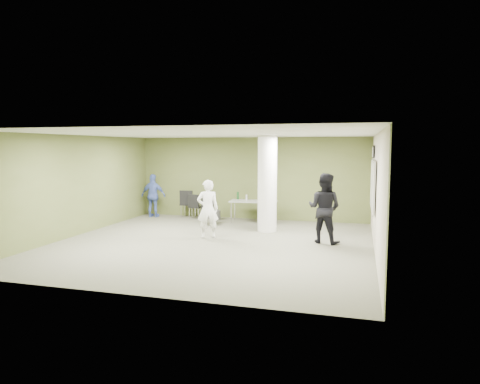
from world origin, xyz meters
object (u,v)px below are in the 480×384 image
(chair_back_left, at_px, (187,202))
(man_black, at_px, (324,208))
(folding_table, at_px, (253,202))
(woman_white, at_px, (208,209))
(man_blue, at_px, (153,196))

(chair_back_left, bearing_deg, man_black, 147.55)
(chair_back_left, bearing_deg, folding_table, 169.64)
(folding_table, bearing_deg, woman_white, -106.52)
(man_blue, bearing_deg, woman_white, 135.05)
(chair_back_left, relative_size, man_black, 0.54)
(woman_white, relative_size, man_blue, 1.05)
(woman_white, xyz_separation_m, man_blue, (-3.06, 2.80, -0.03))
(man_blue, bearing_deg, chair_back_left, -175.02)
(folding_table, xyz_separation_m, man_black, (2.49, -2.41, 0.23))
(folding_table, distance_m, chair_back_left, 2.44)
(folding_table, height_order, man_black, man_black)
(folding_table, height_order, chair_back_left, same)
(folding_table, xyz_separation_m, chair_back_left, (-2.42, 0.28, -0.10))
(man_black, bearing_deg, woman_white, 21.22)
(chair_back_left, distance_m, man_blue, 1.25)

